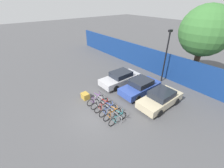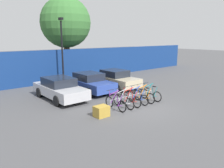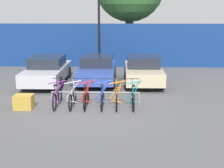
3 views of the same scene
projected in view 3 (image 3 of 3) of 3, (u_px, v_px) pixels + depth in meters
ground_plane at (90, 111)px, 11.70m from camera, size 120.00×120.00×0.00m
hoarding_wall at (104, 46)px, 20.61m from camera, size 36.00×0.16×2.86m
bike_rack at (95, 94)px, 12.24m from camera, size 3.50×0.04×0.57m
bicycle_purple at (57, 97)px, 12.16m from camera, size 0.68×1.71×1.05m
bicycle_silver at (72, 97)px, 12.14m from camera, size 0.68×1.71×1.05m
bicycle_red at (86, 97)px, 12.13m from camera, size 0.68×1.71×1.05m
bicycle_blue at (103, 98)px, 12.11m from camera, size 0.68×1.71×1.05m
bicycle_orange at (117, 98)px, 12.10m from camera, size 0.68×1.71×1.05m
bicycle_teal at (133, 98)px, 12.08m from camera, size 0.68×1.71×1.05m
car_silver at (47, 70)px, 15.99m from camera, size 1.91×4.43×1.40m
car_blue at (97, 69)px, 16.23m from camera, size 1.91×4.18×1.40m
car_beige at (143, 70)px, 16.02m from camera, size 1.91×4.14×1.40m
lamp_post at (99, 21)px, 19.27m from camera, size 0.24×0.44×5.47m
cargo_crate at (24, 102)px, 11.90m from camera, size 0.70×0.56×0.55m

